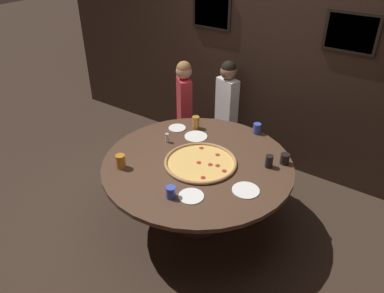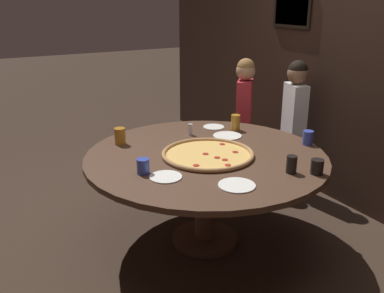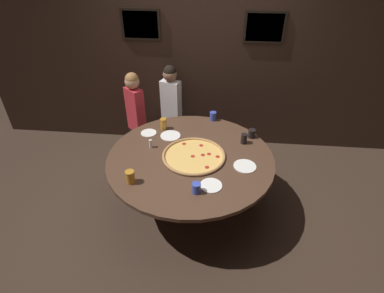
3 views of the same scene
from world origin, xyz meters
name	(u,v)px [view 3 (image 3 of 3)]	position (x,y,z in m)	size (l,w,h in m)	color
ground_plane	(191,205)	(0.00, 0.00, 0.00)	(24.00, 24.00, 0.00)	#38281E
back_wall	(201,59)	(0.00, 1.50, 1.30)	(6.40, 0.08, 2.60)	black
dining_table	(190,164)	(0.00, 0.00, 0.63)	(1.80, 1.80, 0.74)	#4C3323
giant_pizza	(194,156)	(0.04, -0.01, 0.75)	(0.68, 0.68, 0.03)	#EAB75B
drink_cup_near_left	(163,124)	(-0.39, 0.53, 0.81)	(0.08, 0.08, 0.14)	#BC7A23
drink_cup_front_edge	(196,188)	(0.11, -0.55, 0.79)	(0.08, 0.08, 0.10)	#384CB7
drink_cup_beside_pizza	(244,139)	(0.58, 0.31, 0.80)	(0.07, 0.07, 0.12)	black
drink_cup_far_right	(130,177)	(-0.53, -0.48, 0.81)	(0.09, 0.09, 0.13)	#BC7A23
drink_cup_far_left	(213,116)	(0.21, 0.81, 0.80)	(0.08, 0.08, 0.11)	#384CB7
drink_cup_centre_back	(252,133)	(0.68, 0.45, 0.79)	(0.09, 0.09, 0.10)	black
white_plate_far_back	(245,166)	(0.58, -0.12, 0.74)	(0.23, 0.23, 0.01)	white
white_plate_left_side	(170,136)	(-0.28, 0.38, 0.74)	(0.24, 0.24, 0.01)	white
white_plate_beside_cup	(149,133)	(-0.55, 0.41, 0.74)	(0.19, 0.19, 0.01)	white
white_plate_near_front	(211,185)	(0.24, -0.45, 0.74)	(0.21, 0.21, 0.01)	white
condiment_shaker	(151,144)	(-0.46, 0.12, 0.79)	(0.04, 0.04, 0.10)	silver
diner_side_left	(136,112)	(-0.85, 0.97, 0.73)	(0.32, 0.30, 1.28)	#232328
diner_far_right	(171,104)	(-0.40, 1.23, 0.74)	(0.34, 0.22, 1.30)	#232328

